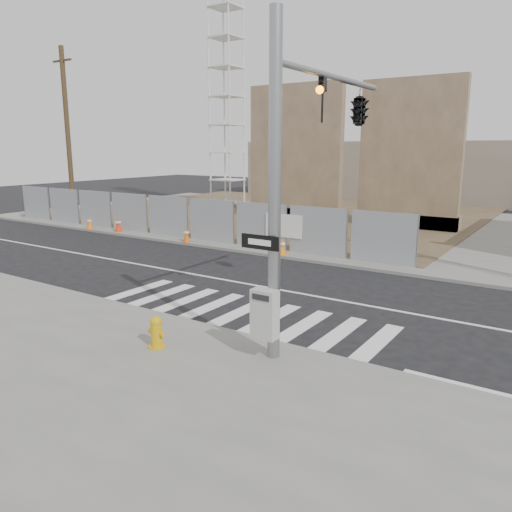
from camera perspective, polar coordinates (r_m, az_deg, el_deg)
The scene contains 13 objects.
ground at distance 16.10m, azimuth 3.39°, elevation -4.01°, with size 100.00×100.00×0.00m, color black.
sidewalk_far at distance 28.79m, azimuth 17.60°, elevation 2.85°, with size 50.00×20.00×0.12m, color slate.
signal_pole at distance 12.48m, azimuth 8.98°, elevation 13.36°, with size 0.96×5.87×7.00m.
chain_link_fence at distance 25.76m, azimuth -10.35°, elevation 4.55°, with size 24.60×0.04×2.00m, color gray.
concrete_wall_left at distance 30.30m, azimuth 4.53°, elevation 10.14°, with size 6.00×1.30×8.00m.
concrete_wall_right at distance 28.69m, azimuth 17.11°, elevation 9.52°, with size 5.50×1.30×8.00m.
crane_tower at distance 38.20m, azimuth -3.40°, elevation 19.09°, with size 2.60×2.60×18.15m.
utility_pole_left at distance 31.92m, azimuth -20.70°, elevation 12.80°, with size 1.60×0.28×10.00m.
fire_hydrant at distance 11.49m, azimuth -11.32°, elevation -8.51°, with size 0.46×0.45×0.73m.
traffic_cone_a at distance 29.01m, azimuth -18.50°, elevation 3.63°, with size 0.44×0.44×0.67m.
traffic_cone_b at distance 27.59m, azimuth -15.46°, elevation 3.50°, with size 0.51×0.51×0.77m.
traffic_cone_c at distance 23.89m, azimuth -7.96°, elevation 2.43°, with size 0.45×0.45×0.70m.
traffic_cone_d at distance 20.82m, azimuth 2.98°, elevation 1.10°, with size 0.39×0.39×0.72m.
Camera 1 is at (7.74, -13.37, 4.53)m, focal length 35.00 mm.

